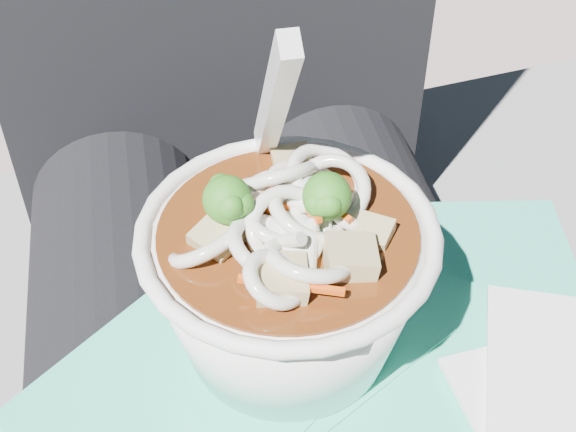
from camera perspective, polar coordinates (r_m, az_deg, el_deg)
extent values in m
cylinder|color=black|center=(0.55, -10.77, -14.80)|extent=(0.14, 0.48, 0.14)
cylinder|color=black|center=(0.56, 8.61, -11.76)|extent=(0.14, 0.48, 0.14)
cube|color=#2EC09A|center=(0.50, 17.03, -10.30)|extent=(0.14, 0.11, 0.00)
cube|color=#2EC09A|center=(0.52, 12.36, -5.19)|extent=(0.18, 0.19, 0.00)
cube|color=#2EC09A|center=(0.49, 2.30, -7.46)|extent=(0.14, 0.17, 0.00)
cube|color=#2EC09A|center=(0.45, 8.55, -14.64)|extent=(0.20, 0.20, 0.00)
cube|color=#2EC09A|center=(0.46, 6.71, -12.14)|extent=(0.17, 0.17, 0.00)
cube|color=#2EC09A|center=(0.45, -7.32, -13.59)|extent=(0.21, 0.21, 0.00)
cube|color=#2EC09A|center=(0.46, 5.93, -12.01)|extent=(0.25, 0.26, 0.00)
cube|color=#2EC09A|center=(0.47, 1.08, -8.82)|extent=(0.18, 0.17, 0.00)
cube|color=#2EC09A|center=(0.46, -7.16, -12.05)|extent=(0.21, 0.21, 0.00)
torus|color=white|center=(0.41, 0.00, -1.23)|extent=(0.16, 0.16, 0.01)
cylinder|color=#481F0A|center=(0.41, 0.00, -1.53)|extent=(0.13, 0.13, 0.01)
torus|color=silver|center=(0.42, 3.05, 1.76)|extent=(0.05, 0.05, 0.04)
torus|color=silver|center=(0.41, 1.91, 1.18)|extent=(0.04, 0.04, 0.03)
torus|color=silver|center=(0.42, -1.61, 0.46)|extent=(0.06, 0.07, 0.04)
torus|color=silver|center=(0.40, -5.94, -1.99)|extent=(0.06, 0.05, 0.04)
torus|color=silver|center=(0.42, 4.63, 0.05)|extent=(0.03, 0.03, 0.03)
torus|color=silver|center=(0.39, -1.24, -2.26)|extent=(0.06, 0.06, 0.03)
torus|color=silver|center=(0.43, -0.88, 2.78)|extent=(0.06, 0.05, 0.05)
torus|color=silver|center=(0.42, 1.18, 1.94)|extent=(0.06, 0.06, 0.02)
torus|color=silver|center=(0.38, 1.47, -2.99)|extent=(0.06, 0.06, 0.03)
torus|color=silver|center=(0.37, -0.95, -4.52)|extent=(0.04, 0.05, 0.03)
torus|color=silver|center=(0.40, 1.34, 0.04)|extent=(0.05, 0.06, 0.03)
torus|color=silver|center=(0.42, 2.81, 2.78)|extent=(0.05, 0.05, 0.03)
torus|color=silver|center=(0.41, -0.49, -0.10)|extent=(0.06, 0.06, 0.03)
torus|color=silver|center=(0.40, 0.10, -0.92)|extent=(0.06, 0.05, 0.05)
cylinder|color=silver|center=(0.42, 0.93, 1.43)|extent=(0.02, 0.03, 0.02)
cylinder|color=silver|center=(0.39, -0.76, -1.88)|extent=(0.03, 0.03, 0.03)
cylinder|color=silver|center=(0.39, 1.61, -2.49)|extent=(0.02, 0.03, 0.01)
cylinder|color=silver|center=(0.43, 1.32, 2.97)|extent=(0.01, 0.04, 0.02)
cylinder|color=#5E8E45|center=(0.41, 2.73, 0.16)|extent=(0.01, 0.01, 0.01)
sphere|color=#1D6116|center=(0.40, 2.78, 1.42)|extent=(0.02, 0.02, 0.02)
sphere|color=#1D6116|center=(0.39, 2.96, 0.86)|extent=(0.01, 0.01, 0.01)
sphere|color=#1D6116|center=(0.39, 2.08, 0.83)|extent=(0.01, 0.01, 0.01)
sphere|color=#1D6116|center=(0.39, 2.04, 0.91)|extent=(0.01, 0.01, 0.01)
sphere|color=#1D6116|center=(0.39, 2.52, 0.81)|extent=(0.01, 0.01, 0.01)
cylinder|color=#5E8E45|center=(0.40, -4.26, -0.09)|extent=(0.01, 0.01, 0.01)
sphere|color=#1D6116|center=(0.40, -4.34, 1.17)|extent=(0.02, 0.02, 0.02)
sphere|color=#1D6116|center=(0.39, -4.20, 0.66)|extent=(0.01, 0.01, 0.01)
sphere|color=#1D6116|center=(0.39, -3.30, 0.91)|extent=(0.01, 0.01, 0.01)
sphere|color=#1D6116|center=(0.40, -4.79, 2.16)|extent=(0.01, 0.01, 0.01)
sphere|color=#1D6116|center=(0.39, -4.08, 0.76)|extent=(0.01, 0.01, 0.01)
cube|color=#E55313|center=(0.41, 2.47, 0.99)|extent=(0.02, 0.04, 0.01)
cube|color=#E55313|center=(0.41, -1.36, 0.50)|extent=(0.03, 0.03, 0.01)
cube|color=#E55313|center=(0.41, 0.59, 0.88)|extent=(0.03, 0.03, 0.02)
cube|color=#E55313|center=(0.40, 1.08, 0.93)|extent=(0.01, 0.04, 0.01)
cube|color=#E55313|center=(0.40, -2.18, -1.44)|extent=(0.02, 0.04, 0.00)
cube|color=#E55313|center=(0.41, 0.49, 1.45)|extent=(0.06, 0.01, 0.01)
cube|color=#E55313|center=(0.37, 0.23, -4.94)|extent=(0.05, 0.02, 0.01)
cube|color=#E55313|center=(0.41, -3.12, 0.51)|extent=(0.05, 0.02, 0.01)
cube|color=#9A8557|center=(0.40, 6.06, -1.25)|extent=(0.03, 0.03, 0.01)
cube|color=#9A8557|center=(0.44, 0.26, 3.89)|extent=(0.02, 0.02, 0.02)
cube|color=#9A8557|center=(0.42, -3.95, 1.20)|extent=(0.02, 0.02, 0.01)
cube|color=#9A8557|center=(0.40, -4.84, -1.58)|extent=(0.03, 0.04, 0.02)
cube|color=#9A8557|center=(0.38, -0.45, -4.60)|extent=(0.03, 0.03, 0.02)
cube|color=#9A8557|center=(0.39, 4.45, -3.01)|extent=(0.03, 0.03, 0.02)
ellipsoid|color=silver|center=(0.40, 0.36, -1.59)|extent=(0.03, 0.04, 0.01)
cube|color=silver|center=(0.40, -0.92, 8.16)|extent=(0.01, 0.08, 0.12)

